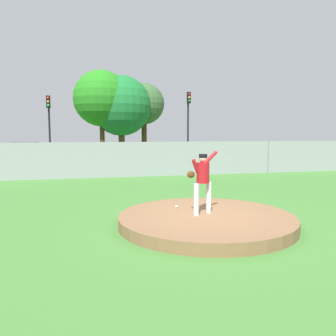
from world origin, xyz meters
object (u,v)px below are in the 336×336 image
at_px(parked_car_burgundy, 269,154).
at_px(parked_car_navy, 22,158).
at_px(parked_car_white, 138,156).
at_px(traffic_light_far, 188,115).
at_px(baseball, 177,207).
at_px(pitcher_youth, 202,177).
at_px(traffic_cone_orange, 153,161).
at_px(traffic_light_near, 49,118).
at_px(parked_car_teal, 82,157).
at_px(parked_car_slate, 211,156).

xyz_separation_m(parked_car_burgundy, parked_car_navy, (-17.36, -0.15, 0.06)).
height_order(parked_car_white, traffic_light_far, traffic_light_far).
distance_m(baseball, traffic_light_far, 18.89).
bearing_deg(pitcher_youth, traffic_light_far, 73.94).
bearing_deg(traffic_cone_orange, traffic_light_near, 172.70).
bearing_deg(baseball, traffic_cone_orange, 81.10).
bearing_deg(traffic_cone_orange, pitcher_youth, -97.03).
relative_size(baseball, parked_car_teal, 0.02).
xyz_separation_m(pitcher_youth, traffic_light_near, (-5.54, 18.29, 2.25)).
height_order(baseball, parked_car_navy, parked_car_navy).
relative_size(baseball, parked_car_white, 0.02).
bearing_deg(parked_car_teal, parked_car_navy, -173.77).
bearing_deg(parked_car_burgundy, parked_car_white, -179.56).
bearing_deg(traffic_light_near, parked_car_teal, -55.74).
bearing_deg(traffic_cone_orange, baseball, -98.90).
bearing_deg(pitcher_youth, traffic_light_near, 106.85).
relative_size(pitcher_youth, traffic_cone_orange, 2.93).
height_order(parked_car_burgundy, traffic_light_far, traffic_light_far).
distance_m(parked_car_teal, parked_car_white, 3.70).
xyz_separation_m(parked_car_slate, traffic_cone_orange, (-3.46, 3.29, -0.55)).
distance_m(parked_car_white, traffic_cone_orange, 3.28).
distance_m(parked_car_slate, parked_car_navy, 12.45).
relative_size(parked_car_burgundy, parked_car_white, 0.99).
bearing_deg(traffic_light_near, traffic_cone_orange, -7.30).
height_order(traffic_light_near, traffic_light_far, traffic_light_far).
bearing_deg(parked_car_white, parked_car_burgundy, 0.44).
xyz_separation_m(parked_car_navy, parked_car_white, (7.35, 0.08, -0.01)).
height_order(parked_car_slate, traffic_cone_orange, parked_car_slate).
xyz_separation_m(parked_car_slate, traffic_light_near, (-11.13, 4.28, 2.67)).
bearing_deg(parked_car_slate, pitcher_youth, -111.75).
bearing_deg(parked_car_navy, parked_car_white, 0.60).
height_order(pitcher_youth, traffic_light_far, traffic_light_far).
bearing_deg(traffic_cone_orange, parked_car_white, -120.49).
xyz_separation_m(baseball, parked_car_white, (0.94, 13.68, 0.52)).
bearing_deg(pitcher_youth, baseball, 117.72).
height_order(parked_car_slate, parked_car_white, parked_car_white).
relative_size(parked_car_teal, traffic_light_far, 0.75).
bearing_deg(traffic_light_far, baseball, -108.10).
xyz_separation_m(parked_car_white, traffic_light_near, (-6.03, 3.77, 2.65)).
relative_size(baseball, traffic_light_near, 0.01).
relative_size(pitcher_youth, parked_car_slate, 0.34).
distance_m(parked_car_teal, parked_car_navy, 3.68).
xyz_separation_m(pitcher_youth, parked_car_teal, (-3.19, 14.84, -0.46)).
height_order(traffic_cone_orange, traffic_light_near, traffic_light_near).
bearing_deg(baseball, pitcher_youth, -62.28).
bearing_deg(parked_car_slate, baseball, -114.62).
distance_m(parked_car_white, traffic_light_far, 6.93).
bearing_deg(parked_car_teal, baseball, -78.89).
height_order(traffic_cone_orange, traffic_light_far, traffic_light_far).
xyz_separation_m(pitcher_youth, baseball, (-0.44, 0.84, -0.91)).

